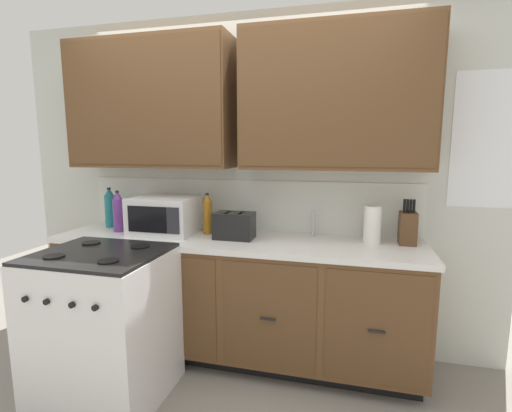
{
  "coord_description": "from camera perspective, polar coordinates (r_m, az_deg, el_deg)",
  "views": [
    {
      "loc": [
        0.82,
        -2.22,
        1.56
      ],
      "look_at": [
        0.18,
        0.27,
        1.16
      ],
      "focal_mm": 26.31,
      "sensor_mm": 36.0,
      "label": 1
    }
  ],
  "objects": [
    {
      "name": "ground_plane",
      "position": [
        2.84,
        -5.37,
        -24.66
      ],
      "size": [
        8.0,
        8.0,
        0.0
      ],
      "primitive_type": "plane",
      "color": "gray"
    },
    {
      "name": "wall_unit",
      "position": [
        2.84,
        -2.31,
        10.78
      ],
      "size": [
        3.85,
        0.4,
        2.56
      ],
      "color": "silver",
      "rests_on": "ground_plane"
    },
    {
      "name": "counter_run",
      "position": [
        2.86,
        -3.38,
        -13.63
      ],
      "size": [
        2.68,
        0.64,
        0.91
      ],
      "color": "black",
      "rests_on": "ground_plane"
    },
    {
      "name": "stove_range",
      "position": [
        2.63,
        -22.12,
        -16.39
      ],
      "size": [
        0.76,
        0.68,
        0.95
      ],
      "color": "white",
      "rests_on": "ground_plane"
    },
    {
      "name": "microwave",
      "position": [
        2.94,
        -13.75,
        -1.39
      ],
      "size": [
        0.48,
        0.37,
        0.28
      ],
      "color": "white",
      "rests_on": "counter_run"
    },
    {
      "name": "toaster",
      "position": [
        2.71,
        -3.32,
        -2.98
      ],
      "size": [
        0.28,
        0.18,
        0.19
      ],
      "color": "black",
      "rests_on": "counter_run"
    },
    {
      "name": "knife_block",
      "position": [
        2.74,
        22.06,
        -3.06
      ],
      "size": [
        0.11,
        0.14,
        0.31
      ],
      "color": "#52361E",
      "rests_on": "counter_run"
    },
    {
      "name": "sink_faucet",
      "position": [
        2.8,
        8.69,
        -2.6
      ],
      "size": [
        0.02,
        0.02,
        0.2
      ],
      "primitive_type": "cylinder",
      "color": "#B2B5BA",
      "rests_on": "counter_run"
    },
    {
      "name": "paper_towel_roll",
      "position": [
        2.68,
        17.28,
        -2.73
      ],
      "size": [
        0.12,
        0.12,
        0.26
      ],
      "primitive_type": "cylinder",
      "color": "white",
      "rests_on": "counter_run"
    },
    {
      "name": "bottle_violet",
      "position": [
        3.11,
        -20.21,
        -0.83
      ],
      "size": [
        0.08,
        0.08,
        0.32
      ],
      "color": "#663384",
      "rests_on": "counter_run"
    },
    {
      "name": "bottle_teal",
      "position": [
        3.31,
        -21.32,
        -0.28
      ],
      "size": [
        0.08,
        0.08,
        0.33
      ],
      "color": "#1E707A",
      "rests_on": "counter_run"
    },
    {
      "name": "bottle_amber",
      "position": [
        2.87,
        -7.38,
        -1.21
      ],
      "size": [
        0.07,
        0.07,
        0.31
      ],
      "color": "#9E6619",
      "rests_on": "counter_run"
    }
  ]
}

